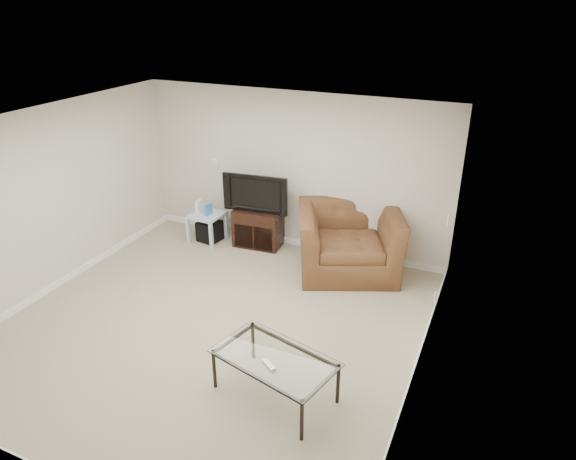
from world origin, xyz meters
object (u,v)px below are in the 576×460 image
at_px(television, 257,192).
at_px(coffee_table, 275,376).
at_px(tv_stand, 259,227).
at_px(subwoofer, 210,231).
at_px(recliner, 349,231).
at_px(side_table, 207,227).

bearing_deg(television, coffee_table, -66.32).
bearing_deg(television, tv_stand, 88.96).
distance_m(tv_stand, subwoofer, 0.86).
height_order(subwoofer, recliner, recliner).
xyz_separation_m(television, subwoofer, (-0.83, -0.18, -0.76)).
distance_m(tv_stand, coffee_table, 3.53).
relative_size(side_table, subwoofer, 1.50).
relative_size(subwoofer, coffee_table, 0.27).
xyz_separation_m(side_table, subwoofer, (0.03, 0.02, -0.07)).
height_order(tv_stand, television, television).
bearing_deg(coffee_table, side_table, 132.34).
relative_size(television, side_table, 1.96).
height_order(television, subwoofer, television).
bearing_deg(subwoofer, recliner, -0.45).
relative_size(tv_stand, coffee_table, 0.62).
height_order(tv_stand, coffee_table, tv_stand).
bearing_deg(subwoofer, coffee_table, -48.20).
xyz_separation_m(tv_stand, subwoofer, (-0.82, -0.21, -0.14)).
xyz_separation_m(television, recliner, (1.59, -0.20, -0.29)).
bearing_deg(subwoofer, tv_stand, 14.36).
xyz_separation_m(tv_stand, recliner, (1.60, -0.23, 0.33)).
xyz_separation_m(recliner, coffee_table, (0.14, -2.84, -0.40)).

